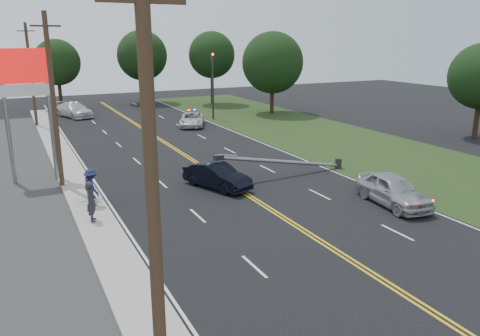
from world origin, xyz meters
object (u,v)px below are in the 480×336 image
bystander_a (92,201)px  bystander_b (92,186)px  utility_pole_near (154,221)px  utility_pole_far (31,75)px  pylon_sign (25,83)px  fallen_streetlight (290,162)px  waiting_sedan (393,190)px  bystander_d (89,187)px  utility_pole_mid (53,102)px  traffic_signal (213,80)px  crashed_sedan (217,176)px  bystander_c (92,187)px  emergency_a (192,120)px  emergency_b (74,110)px

bystander_a → bystander_b: bystander_a is taller
utility_pole_near → utility_pole_far: same height
pylon_sign → bystander_b: size_ratio=5.22×
fallen_streetlight → waiting_sedan: fallen_streetlight is taller
utility_pole_far → bystander_d: 26.35m
bystander_a → utility_pole_mid: bearing=17.8°
utility_pole_far → waiting_sedan: (15.38, -33.07, -4.26)m
fallen_streetlight → bystander_d: size_ratio=5.12×
utility_pole_mid → utility_pole_far: 22.00m
pylon_sign → traffic_signal: (18.80, 16.00, -1.79)m
bystander_d → utility_pole_far: bearing=9.5°
crashed_sedan → bystander_c: (-7.15, -0.11, 0.36)m
pylon_sign → traffic_signal: size_ratio=1.13×
bystander_d → bystander_a: bearing=-178.9°
utility_pole_near → utility_pole_mid: 20.00m
pylon_sign → bystander_c: bearing=-69.8°
emergency_a → bystander_d: 23.24m
traffic_signal → utility_pole_mid: (-17.50, -18.00, 0.88)m
emergency_b → traffic_signal: bearing=-51.1°
utility_pole_near → bystander_a: (0.67, 13.34, -3.98)m
emergency_a → emergency_b: 14.81m
fallen_streetlight → bystander_b: size_ratio=6.10×
crashed_sedan → bystander_c: size_ratio=2.29×
pylon_sign → utility_pole_mid: 2.55m
pylon_sign → crashed_sedan: pylon_sign is taller
pylon_sign → bystander_d: size_ratio=4.38×
bystander_c → utility_pole_far: bearing=-13.7°
utility_pole_mid → traffic_signal: bearing=45.8°
traffic_signal → waiting_sedan: traffic_signal is taller
utility_pole_far → bystander_d: bearing=-87.9°
bystander_a → waiting_sedan: bearing=-94.7°
fallen_streetlight → bystander_a: (-12.71, -2.66, 0.19)m
utility_pole_mid → bystander_c: bearing=-76.6°
crashed_sedan → waiting_sedan: (7.18, -6.81, 0.09)m
crashed_sedan → waiting_sedan: waiting_sedan is taller
emergency_a → utility_pole_far: bearing=178.0°
utility_pole_far → bystander_c: bearing=-87.7°
bystander_a → bystander_d: (0.29, 2.64, -0.07)m
bystander_b → bystander_c: size_ratio=0.79×
utility_pole_near → bystander_d: 16.51m
pylon_sign → utility_pole_far: 20.06m
utility_pole_near → emergency_b: bearing=84.8°
utility_pole_mid → crashed_sedan: size_ratio=2.25×
emergency_b → utility_pole_mid: bearing=-118.1°
waiting_sedan → emergency_a: bearing=99.9°
emergency_b → bystander_a: 33.17m
pylon_sign → traffic_signal: bearing=40.4°
emergency_a → bystander_c: bystander_c is taller
pylon_sign → bystander_b: (2.48, -5.46, -5.11)m
crashed_sedan → pylon_sign: bearing=125.1°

